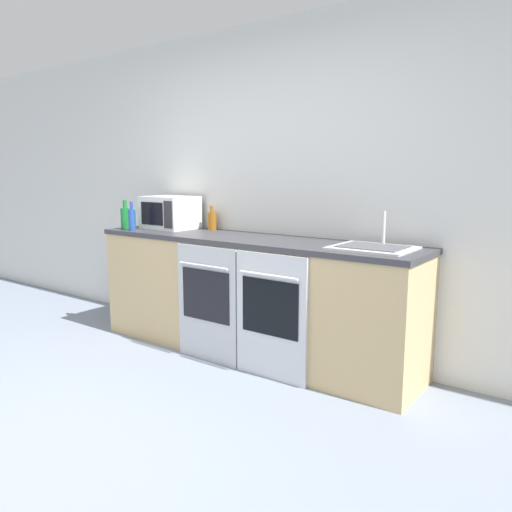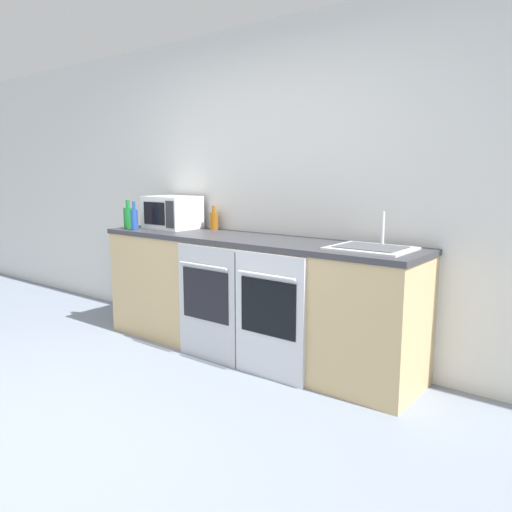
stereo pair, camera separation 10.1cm
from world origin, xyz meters
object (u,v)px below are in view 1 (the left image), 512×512
object	(u,v)px
bottle_blue	(132,219)
sink	(373,247)
oven_left	(207,303)
microwave	(170,213)
oven_right	(271,316)
bottle_amber	(212,220)
bottle_green	(125,218)

from	to	relation	value
bottle_blue	sink	xyz separation A→B (m)	(2.12, 0.22, -0.09)
oven_left	microwave	xyz separation A→B (m)	(-0.78, 0.39, 0.63)
oven_right	microwave	world-z (taller)	microwave
oven_left	microwave	world-z (taller)	microwave
bottle_amber	sink	size ratio (longest dim) A/B	0.41
oven_left	sink	size ratio (longest dim) A/B	1.74
oven_left	sink	distance (m)	1.32
oven_right	microwave	size ratio (longest dim) A/B	2.00
bottle_green	sink	size ratio (longest dim) A/B	0.50
oven_left	sink	bearing A→B (deg)	14.79
oven_left	bottle_blue	world-z (taller)	bottle_blue
sink	oven_right	bearing A→B (deg)	-152.21
bottle_green	sink	distance (m)	2.29
microwave	bottle_blue	size ratio (longest dim) A/B	1.77
bottle_amber	bottle_blue	bearing A→B (deg)	-138.00
microwave	sink	bearing A→B (deg)	-2.25
bottle_amber	bottle_green	world-z (taller)	bottle_green
oven_right	bottle_blue	bearing A→B (deg)	176.70
bottle_blue	bottle_green	distance (m)	0.17
microwave	bottle_green	bearing A→B (deg)	-142.96
bottle_blue	sink	size ratio (longest dim) A/B	0.49
oven_left	bottle_green	world-z (taller)	bottle_green
bottle_amber	bottle_green	xyz separation A→B (m)	(-0.67, -0.40, 0.02)
microwave	oven_right	bearing A→B (deg)	-15.88
sink	bottle_amber	bearing A→B (deg)	171.61
oven_left	bottle_amber	xyz separation A→B (m)	(-0.42, 0.55, 0.56)
oven_right	microwave	xyz separation A→B (m)	(-1.37, 0.39, 0.63)
bottle_amber	bottle_green	distance (m)	0.78
microwave	bottle_green	xyz separation A→B (m)	(-0.32, -0.24, -0.04)
microwave	bottle_amber	world-z (taller)	microwave
microwave	sink	xyz separation A→B (m)	(1.96, -0.08, -0.13)
bottle_blue	sink	world-z (taller)	bottle_blue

